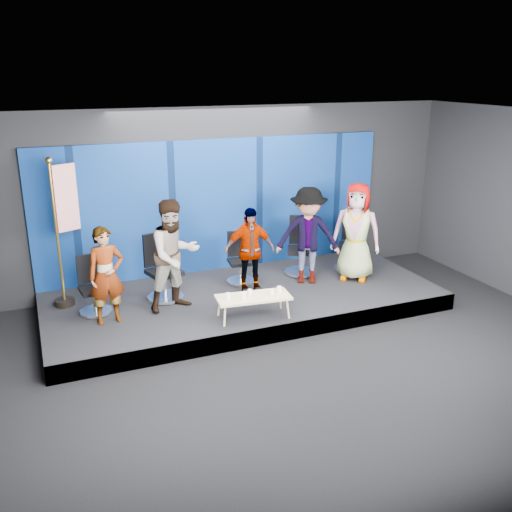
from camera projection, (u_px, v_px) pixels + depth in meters
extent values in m
plane|color=black|center=(306.00, 372.00, 8.23)|extent=(10.00, 10.00, 0.00)
cube|color=black|center=(216.00, 198.00, 11.19)|extent=(10.00, 0.02, 3.50)
cube|color=black|center=(314.00, 125.00, 7.13)|extent=(10.00, 8.00, 0.02)
cube|color=black|center=(244.00, 300.00, 10.38)|extent=(7.00, 3.00, 0.30)
cube|color=navy|center=(217.00, 206.00, 11.20)|extent=(7.00, 0.08, 2.60)
cylinder|color=silver|center=(96.00, 312.00, 9.47)|extent=(0.60, 0.60, 0.05)
cylinder|color=silver|center=(95.00, 300.00, 9.40)|extent=(0.06, 0.06, 0.36)
cube|color=black|center=(94.00, 290.00, 9.34)|extent=(0.48, 0.48, 0.06)
cube|color=black|center=(89.00, 268.00, 9.43)|extent=(0.40, 0.09, 0.50)
imported|color=black|center=(106.00, 276.00, 8.92)|extent=(0.61, 0.44, 1.57)
cylinder|color=silver|center=(166.00, 297.00, 10.04)|extent=(0.80, 0.80, 0.07)
cylinder|color=silver|center=(165.00, 284.00, 9.96)|extent=(0.08, 0.08, 0.44)
cube|color=black|center=(164.00, 272.00, 9.89)|extent=(0.64, 0.64, 0.08)
cube|color=black|center=(156.00, 249.00, 9.98)|extent=(0.48, 0.17, 0.60)
imported|color=black|center=(174.00, 255.00, 9.40)|extent=(1.06, 0.92, 1.88)
cylinder|color=silver|center=(241.00, 281.00, 10.82)|extent=(0.60, 0.60, 0.05)
cylinder|color=silver|center=(241.00, 271.00, 10.75)|extent=(0.06, 0.06, 0.36)
cube|color=black|center=(241.00, 262.00, 10.70)|extent=(0.48, 0.48, 0.06)
cube|color=black|center=(238.00, 243.00, 10.80)|extent=(0.40, 0.09, 0.50)
imported|color=black|center=(249.00, 250.00, 10.19)|extent=(0.95, 0.49, 1.56)
cylinder|color=silver|center=(300.00, 272.00, 11.27)|extent=(0.85, 0.85, 0.06)
cylinder|color=silver|center=(301.00, 261.00, 11.20)|extent=(0.07, 0.07, 0.42)
cube|color=black|center=(301.00, 250.00, 11.13)|extent=(0.68, 0.68, 0.07)
cube|color=black|center=(301.00, 230.00, 11.26)|extent=(0.44, 0.25, 0.58)
imported|color=black|center=(308.00, 236.00, 10.58)|extent=(1.36, 1.12, 1.83)
cylinder|color=silver|center=(350.00, 269.00, 11.46)|extent=(0.92, 0.92, 0.07)
cylinder|color=silver|center=(351.00, 257.00, 11.38)|extent=(0.08, 0.08, 0.43)
cube|color=black|center=(351.00, 247.00, 11.31)|extent=(0.73, 0.73, 0.08)
cube|color=black|center=(354.00, 226.00, 11.43)|extent=(0.40, 0.35, 0.60)
imported|color=black|center=(356.00, 232.00, 10.75)|extent=(1.08, 1.04, 1.87)
cube|color=tan|center=(253.00, 297.00, 9.22)|extent=(1.25, 0.63, 0.04)
cylinder|color=tan|center=(225.00, 316.00, 8.96)|extent=(0.03, 0.03, 0.33)
cylinder|color=tan|center=(219.00, 307.00, 9.32)|extent=(0.03, 0.03, 0.33)
cylinder|color=tan|center=(288.00, 309.00, 9.23)|extent=(0.03, 0.03, 0.33)
cylinder|color=tan|center=(280.00, 300.00, 9.59)|extent=(0.03, 0.03, 0.33)
cylinder|color=white|center=(228.00, 296.00, 9.12)|extent=(0.07, 0.07, 0.09)
cylinder|color=white|center=(244.00, 296.00, 9.09)|extent=(0.09, 0.09, 0.11)
cylinder|color=white|center=(250.00, 292.00, 9.27)|extent=(0.07, 0.07, 0.08)
cylinder|color=white|center=(272.00, 292.00, 9.26)|extent=(0.07, 0.07, 0.09)
cylinder|color=white|center=(279.00, 289.00, 9.38)|extent=(0.08, 0.08, 0.09)
cylinder|color=black|center=(65.00, 302.00, 9.78)|extent=(0.34, 0.34, 0.11)
cylinder|color=#B19138|center=(57.00, 234.00, 9.40)|extent=(0.05, 0.05, 2.33)
sphere|color=#B19138|center=(49.00, 160.00, 9.02)|extent=(0.12, 0.12, 0.12)
cube|color=#A71317|center=(66.00, 198.00, 9.35)|extent=(0.39, 0.23, 1.11)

